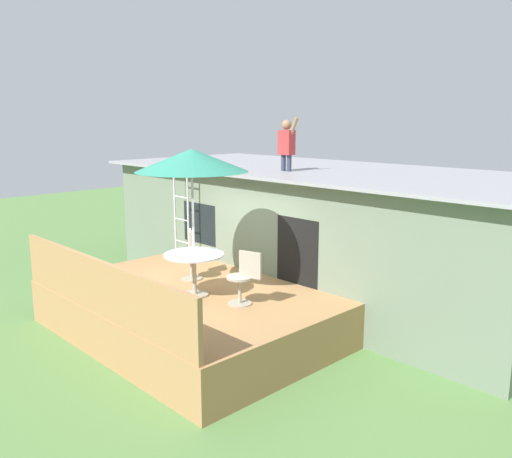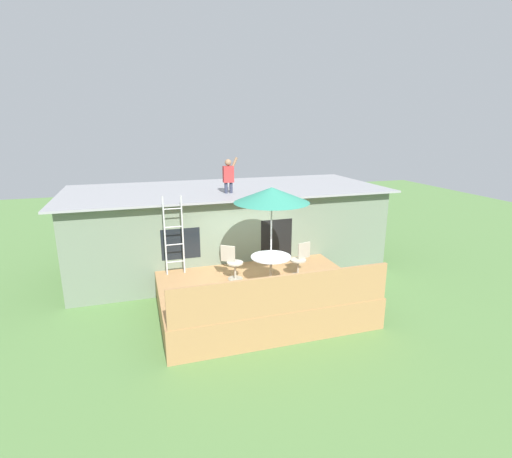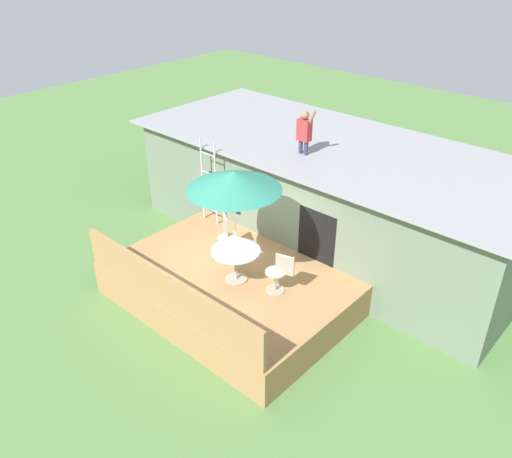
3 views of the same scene
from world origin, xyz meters
The scene contains 10 objects.
ground_plane centered at (0.00, 0.00, 0.00)m, with size 40.00×40.00×0.00m, color #567F42.
house centered at (0.00, 3.60, 1.38)m, with size 10.50×4.50×2.75m.
deck centered at (0.00, 0.00, 0.40)m, with size 5.19×3.76×0.80m, color #A87A4C.
deck_railing centered at (0.00, -1.83, 1.25)m, with size 5.09×0.08×0.90m, color #A87A4C.
patio_table centered at (0.27, -0.17, 1.39)m, with size 1.04×1.04×0.74m.
patio_umbrella centered at (0.27, -0.17, 3.15)m, with size 1.90×1.90×2.54m.
step_ladder centered at (-2.03, 1.27, 1.90)m, with size 0.52×0.04×2.20m.
person_figure centered at (-0.15, 2.61, 3.36)m, with size 0.47×0.20×1.11m.
patio_chair_left centered at (-0.61, 0.44, 1.26)m, with size 0.56×0.46×0.92m.
patio_chair_right centered at (1.22, 0.12, 1.26)m, with size 0.61×0.44×0.92m.
Camera 2 is at (-2.93, -9.07, 4.84)m, focal length 27.23 mm.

